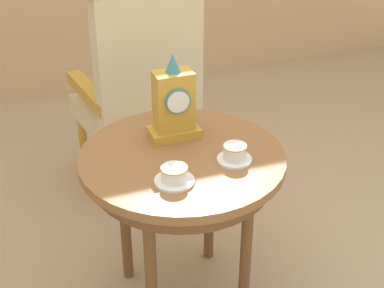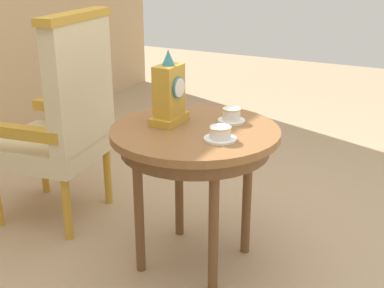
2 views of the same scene
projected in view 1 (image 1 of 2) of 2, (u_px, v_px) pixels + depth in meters
The scene contains 5 objects.
side_table at pixel (182, 172), 2.18m from camera, with size 0.76×0.76×0.68m.
teacup_left at pixel (174, 175), 1.97m from camera, with size 0.14×0.14×0.06m.
teacup_right at pixel (235, 154), 2.09m from camera, with size 0.13×0.13×0.06m.
mantel_clock at pixel (174, 105), 2.19m from camera, with size 0.19×0.11×0.34m.
armchair at pixel (141, 87), 2.88m from camera, with size 0.61×0.60×1.14m.
Camera 1 is at (-0.59, -1.74, 1.78)m, focal length 54.97 mm.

